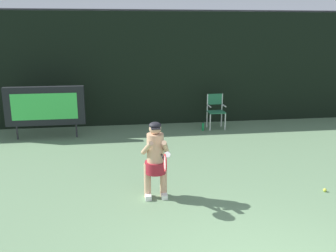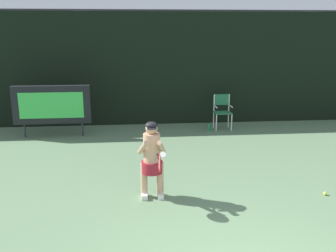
% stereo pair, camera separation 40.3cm
% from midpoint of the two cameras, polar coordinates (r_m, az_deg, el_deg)
% --- Properties ---
extents(backdrop_screen, '(18.00, 0.12, 3.66)m').
position_cam_midpoint_polar(backdrop_screen, '(12.25, -1.11, 8.69)').
color(backdrop_screen, black).
rests_on(backdrop_screen, ground).
extents(scoreboard, '(2.20, 0.21, 1.50)m').
position_cam_midpoint_polar(scoreboard, '(11.22, -19.19, 2.88)').
color(scoreboard, black).
rests_on(scoreboard, ground).
extents(umpire_chair, '(0.52, 0.44, 1.08)m').
position_cam_midpoint_polar(umpire_chair, '(11.86, 6.31, 2.58)').
color(umpire_chair, white).
rests_on(umpire_chair, ground).
extents(water_bottle, '(0.07, 0.07, 0.27)m').
position_cam_midpoint_polar(water_bottle, '(11.65, 4.35, -0.10)').
color(water_bottle, '#1B9448').
rests_on(water_bottle, ground).
extents(tennis_player, '(0.53, 0.60, 1.45)m').
position_cam_midpoint_polar(tennis_player, '(6.88, -3.61, -4.81)').
color(tennis_player, white).
rests_on(tennis_player, ground).
extents(tennis_racket, '(0.03, 0.60, 0.31)m').
position_cam_midpoint_polar(tennis_racket, '(6.37, -2.30, -5.57)').
color(tennis_racket, black).
extents(tennis_ball_loose, '(0.07, 0.07, 0.07)m').
position_cam_midpoint_polar(tennis_ball_loose, '(7.88, 21.39, -9.08)').
color(tennis_ball_loose, '#CCDB3D').
rests_on(tennis_ball_loose, ground).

